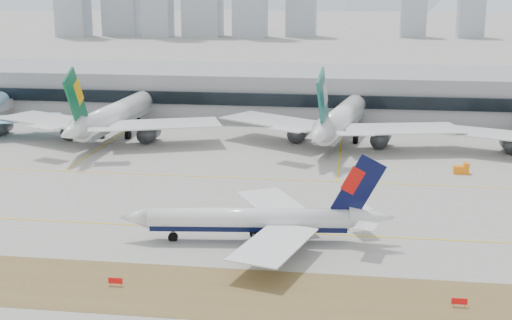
% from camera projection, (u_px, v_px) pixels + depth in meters
% --- Properties ---
extents(ground, '(3000.00, 3000.00, 0.00)m').
position_uv_depth(ground, '(237.00, 221.00, 135.21)').
color(ground, '#99978F').
rests_on(ground, ground).
extents(taxiing_airliner, '(47.99, 41.46, 16.12)m').
position_uv_depth(taxiing_airliner, '(258.00, 220.00, 123.57)').
color(taxiing_airliner, white).
rests_on(taxiing_airliner, ground).
extents(widebody_eva, '(67.11, 65.62, 23.93)m').
position_uv_depth(widebody_eva, '(112.00, 117.00, 203.61)').
color(widebody_eva, white).
rests_on(widebody_eva, ground).
extents(widebody_cathay, '(67.74, 67.03, 24.48)m').
position_uv_depth(widebody_cathay, '(341.00, 120.00, 198.70)').
color(widebody_cathay, white).
rests_on(widebody_cathay, ground).
extents(terminal, '(280.00, 43.10, 15.00)m').
position_uv_depth(terminal, '(292.00, 92.00, 243.64)').
color(terminal, gray).
rests_on(terminal, ground).
extents(hold_sign_left, '(2.20, 0.15, 1.35)m').
position_uv_depth(hold_sign_left, '(115.00, 281.00, 106.04)').
color(hold_sign_left, red).
rests_on(hold_sign_left, ground).
extents(hold_sign_right, '(2.20, 0.15, 1.35)m').
position_uv_depth(hold_sign_right, '(459.00, 301.00, 99.23)').
color(hold_sign_right, red).
rests_on(hold_sign_right, ground).
extents(gse_c, '(3.55, 2.00, 2.60)m').
position_uv_depth(gse_c, '(462.00, 169.00, 168.26)').
color(gse_c, orange).
rests_on(gse_c, ground).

